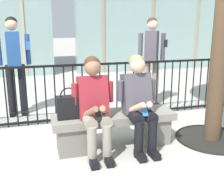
# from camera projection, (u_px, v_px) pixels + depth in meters

# --- Properties ---
(ground_plane) EXTENTS (60.00, 60.00, 0.00)m
(ground_plane) POSITION_uv_depth(u_px,v_px,m) (114.00, 145.00, 3.56)
(ground_plane) COLOR #B2ADA3
(stone_bench) EXTENTS (1.60, 0.44, 0.45)m
(stone_bench) POSITION_uv_depth(u_px,v_px,m) (114.00, 127.00, 3.50)
(stone_bench) COLOR gray
(stone_bench) RESTS_ON ground
(seated_person_with_phone) EXTENTS (0.52, 0.66, 1.21)m
(seated_person_with_phone) POSITION_uv_depth(u_px,v_px,m) (94.00, 103.00, 3.21)
(seated_person_with_phone) COLOR gray
(seated_person_with_phone) RESTS_ON ground
(seated_person_companion) EXTENTS (0.52, 0.66, 1.21)m
(seated_person_companion) POSITION_uv_depth(u_px,v_px,m) (139.00, 100.00, 3.36)
(seated_person_companion) COLOR black
(seated_person_companion) RESTS_ON ground
(handbag_on_bench) EXTENTS (0.30, 0.14, 0.39)m
(handbag_on_bench) POSITION_uv_depth(u_px,v_px,m) (69.00, 107.00, 3.25)
(handbag_on_bench) COLOR black
(handbag_on_bench) RESTS_ON stone_bench
(bystander_at_railing) EXTENTS (0.55, 0.39, 1.71)m
(bystander_at_railing) POSITION_uv_depth(u_px,v_px,m) (14.00, 59.00, 4.57)
(bystander_at_railing) COLOR black
(bystander_at_railing) RESTS_ON ground
(bystander_further_back) EXTENTS (0.55, 0.44, 1.71)m
(bystander_further_back) POSITION_uv_depth(u_px,v_px,m) (152.00, 55.00, 5.11)
(bystander_further_back) COLOR gray
(bystander_further_back) RESTS_ON ground
(plaza_railing) EXTENTS (7.63, 0.04, 0.96)m
(plaza_railing) POSITION_uv_depth(u_px,v_px,m) (96.00, 91.00, 4.46)
(plaza_railing) COLOR black
(plaza_railing) RESTS_ON ground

